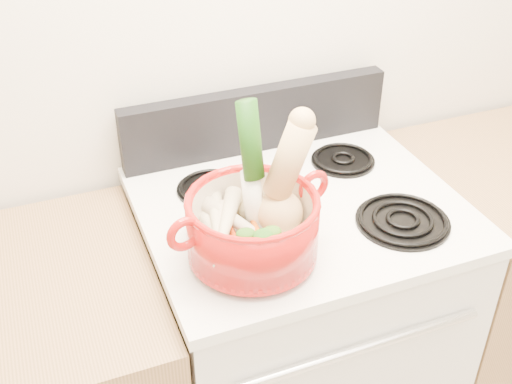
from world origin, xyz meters
name	(u,v)px	position (x,y,z in m)	size (l,w,h in m)	color
wall_back	(250,21)	(0.00, 1.75, 1.30)	(3.50, 0.02, 2.60)	white
stove_body	(295,342)	(0.00, 1.40, 0.46)	(0.76, 0.65, 0.92)	silver
cooktop	(301,209)	(0.00, 1.40, 0.93)	(0.78, 0.67, 0.03)	white
control_backsplash	(257,119)	(0.00, 1.70, 1.04)	(0.76, 0.05, 0.18)	black
oven_handle	(363,348)	(0.00, 1.06, 0.78)	(0.02, 0.02, 0.60)	silver
burner_front_left	(254,258)	(-0.19, 1.24, 0.96)	(0.22, 0.22, 0.02)	black
burner_front_right	(403,220)	(0.19, 1.24, 0.96)	(0.22, 0.22, 0.02)	black
burner_back_left	(211,187)	(-0.19, 1.54, 0.96)	(0.17, 0.17, 0.02)	black
burner_back_right	(343,159)	(0.19, 1.54, 0.96)	(0.17, 0.17, 0.02)	black
dutch_oven	(253,227)	(-0.19, 1.25, 1.04)	(0.28, 0.28, 0.14)	#AB120E
pot_handle_left	(184,234)	(-0.35, 1.22, 1.08)	(0.08, 0.08, 0.02)	#AB120E
pot_handle_right	(314,186)	(-0.03, 1.28, 1.08)	(0.08, 0.08, 0.02)	#AB120E
squash	(282,179)	(-0.11, 1.27, 1.13)	(0.11, 0.11, 0.26)	tan
leek	(253,168)	(-0.17, 1.30, 1.15)	(0.05, 0.05, 0.31)	white
ginger	(256,210)	(-0.15, 1.33, 1.02)	(0.09, 0.07, 0.05)	tan
parsnip_0	(217,232)	(-0.26, 1.28, 1.02)	(0.04, 0.04, 0.23)	beige
parsnip_1	(219,238)	(-0.26, 1.25, 1.03)	(0.04, 0.04, 0.19)	beige
parsnip_2	(240,222)	(-0.21, 1.28, 1.04)	(0.05, 0.05, 0.21)	beige
parsnip_3	(218,232)	(-0.26, 1.26, 1.04)	(0.04, 0.04, 0.17)	beige
parsnip_4	(216,215)	(-0.25, 1.31, 1.04)	(0.04, 0.04, 0.21)	beige
parsnip_5	(225,227)	(-0.25, 1.26, 1.05)	(0.04, 0.04, 0.22)	beige
carrot_0	(251,248)	(-0.21, 1.21, 1.02)	(0.03, 0.03, 0.17)	#C03F09
carrot_1	(237,247)	(-0.24, 1.22, 1.02)	(0.03, 0.03, 0.14)	#C53509
carrot_2	(260,240)	(-0.18, 1.22, 1.02)	(0.03, 0.03, 0.16)	#DC610B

